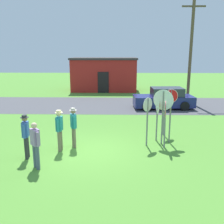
{
  "coord_description": "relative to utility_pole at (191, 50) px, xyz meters",
  "views": [
    {
      "loc": [
        1.22,
        -9.97,
        4.06
      ],
      "look_at": [
        0.93,
        1.58,
        1.3
      ],
      "focal_mm": 40.69,
      "sensor_mm": 36.0,
      "label": 1
    }
  ],
  "objects": [
    {
      "name": "stop_sign_rear_left",
      "position": [
        -3.74,
        -10.38,
        -2.78
      ],
      "size": [
        0.15,
        0.73,
        2.07
      ],
      "color": "slate",
      "rests_on": "ground"
    },
    {
      "name": "person_near_signs",
      "position": [
        -9.27,
        -11.61,
        -3.21
      ],
      "size": [
        0.32,
        0.56,
        1.74
      ],
      "color": "#2D2D33",
      "rests_on": "ground"
    },
    {
      "name": "stop_sign_tallest",
      "position": [
        -3.47,
        -8.59,
        -2.73
      ],
      "size": [
        0.52,
        0.46,
        2.16
      ],
      "color": "slate",
      "rests_on": "ground"
    },
    {
      "name": "parked_car_on_street",
      "position": [
        -2.36,
        -2.41,
        -3.5
      ],
      "size": [
        4.39,
        2.19,
        1.51
      ],
      "color": "navy",
      "rests_on": "ground"
    },
    {
      "name": "stop_sign_leaning_right",
      "position": [
        -4.47,
        -10.13,
        -2.76
      ],
      "size": [
        0.44,
        0.44,
        2.16
      ],
      "color": "slate",
      "rests_on": "ground"
    },
    {
      "name": "ground_plane",
      "position": [
        -6.95,
        -10.81,
        -4.19
      ],
      "size": [
        80.0,
        80.0,
        0.0
      ],
      "primitive_type": "plane",
      "color": "#518E33"
    },
    {
      "name": "person_holding_notes",
      "position": [
        -8.62,
        -12.49,
        -3.24
      ],
      "size": [
        0.41,
        0.45,
        1.69
      ],
      "color": "#4C5670",
      "rests_on": "ground"
    },
    {
      "name": "stop_sign_far_back",
      "position": [
        -3.38,
        -9.67,
        -2.57
      ],
      "size": [
        0.61,
        0.11,
        2.45
      ],
      "color": "slate",
      "rests_on": "ground"
    },
    {
      "name": "stop_sign_nearest",
      "position": [
        -3.77,
        -9.9,
        -2.48
      ],
      "size": [
        0.81,
        0.43,
        2.47
      ],
      "color": "slate",
      "rests_on": "ground"
    },
    {
      "name": "stop_sign_center_cluster",
      "position": [
        -3.93,
        -9.47,
        -2.7
      ],
      "size": [
        0.07,
        0.86,
        2.16
      ],
      "color": "slate",
      "rests_on": "ground"
    },
    {
      "name": "person_in_dark_shirt",
      "position": [
        -7.64,
        -10.38,
        -3.21
      ],
      "size": [
        0.33,
        0.54,
        1.74
      ],
      "color": "#7A6B56",
      "rests_on": "ground"
    },
    {
      "name": "street_asphalt",
      "position": [
        -6.95,
        -1.35,
        -4.19
      ],
      "size": [
        60.0,
        6.4,
        0.01
      ],
      "primitive_type": "cube",
      "color": "#4C4C51",
      "rests_on": "ground"
    },
    {
      "name": "utility_pole",
      "position": [
        0.0,
        0.0,
        0.0
      ],
      "size": [
        1.8,
        0.24,
        8.02
      ],
      "color": "brown",
      "rests_on": "ground"
    },
    {
      "name": "building_background",
      "position": [
        -7.23,
        6.34,
        -2.46
      ],
      "size": [
        6.87,
        3.86,
        3.44
      ],
      "color": "#B2231E",
      "rests_on": "ground"
    },
    {
      "name": "person_on_left",
      "position": [
        -8.15,
        -10.81,
        -3.21
      ],
      "size": [
        0.31,
        0.57,
        1.74
      ],
      "color": "#7A6B56",
      "rests_on": "ground"
    }
  ]
}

